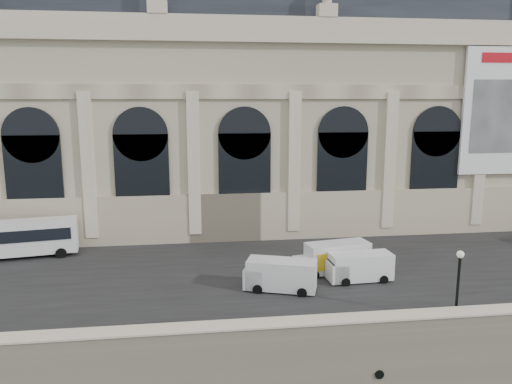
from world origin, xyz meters
TOP-DOWN VIEW (x-y plane):
  - quay at (0.00, 35.00)m, footprint 160.00×70.00m
  - street at (0.00, 14.00)m, footprint 160.00×24.00m
  - parapet at (0.00, 0.60)m, footprint 160.00×1.40m
  - museum at (-5.98, 30.86)m, footprint 69.00×18.70m
  - bus_left at (-25.74, 19.00)m, footprint 11.90×4.28m
  - van_b at (3.63, 9.50)m, footprint 5.22×2.35m
  - van_c at (-2.99, 8.42)m, footprint 5.78×3.64m
  - box_truck at (2.34, 11.65)m, footprint 6.60×3.12m
  - lamp_right at (7.79, 1.77)m, footprint 0.49×0.49m

SIDE VIEW (x-z plane):
  - quay at x=0.00m, z-range 0.00..6.00m
  - street at x=0.00m, z-range 6.00..6.06m
  - parapet at x=0.00m, z-range 6.01..7.22m
  - van_b at x=3.63m, z-range 6.02..8.31m
  - van_c at x=-2.99m, z-range 6.03..8.44m
  - box_truck at x=2.34m, z-range 6.01..8.57m
  - bus_left at x=-25.74m, z-range 6.21..9.65m
  - lamp_right at x=7.79m, z-range 5.99..10.78m
  - museum at x=-5.98m, z-range 5.17..34.27m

